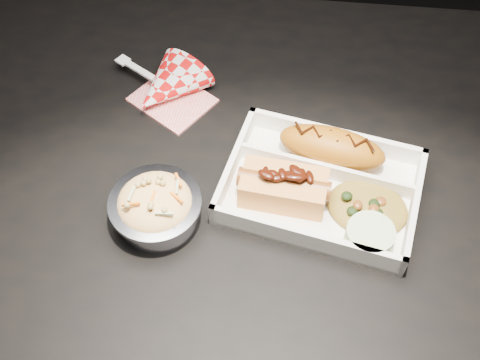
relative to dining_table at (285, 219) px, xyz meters
name	(u,v)px	position (x,y,z in m)	size (l,w,h in m)	color
dining_table	(285,219)	(0.00, 0.00, 0.00)	(1.20, 0.80, 0.75)	black
food_tray	(321,189)	(0.04, -0.01, 0.10)	(0.28, 0.23, 0.04)	white
fried_pastry	(332,147)	(0.05, 0.04, 0.12)	(0.15, 0.06, 0.05)	#A96010
hotdog	(284,186)	(-0.01, -0.03, 0.12)	(0.12, 0.07, 0.06)	#E99C4F
fried_rice_mound	(369,203)	(0.10, -0.04, 0.11)	(0.11, 0.09, 0.03)	olive
cupcake_liner	(369,237)	(0.10, -0.09, 0.11)	(0.06, 0.06, 0.03)	beige
foil_coleslaw_cup	(156,206)	(-0.17, -0.08, 0.12)	(0.12, 0.12, 0.07)	silver
napkin_fork	(166,88)	(-0.19, 0.14, 0.11)	(0.17, 0.15, 0.10)	red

